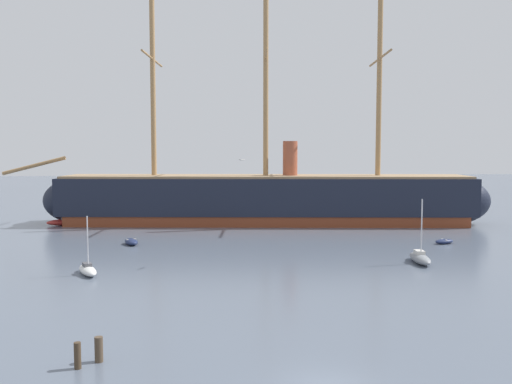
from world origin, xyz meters
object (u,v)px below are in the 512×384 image
Objects in this scene: sailboat_mid_left at (88,270)px; mooring_piling_left_pair at (99,349)px; dinghy_alongside_bow at (131,242)px; mooring_piling_nearest at (78,356)px; seagull_in_flight at (242,160)px; sailboat_mid_right at (420,258)px; sailboat_far_left at (64,222)px; dinghy_alongside_stern at (444,241)px; tall_ship at (266,198)px.

mooring_piling_left_pair is (4.80, -19.79, 0.22)m from sailboat_mid_left.
sailboat_mid_left is 14.69m from dinghy_alongside_bow.
seagull_in_flight is (9.46, 24.29, 9.02)m from mooring_piling_nearest.
sailboat_mid_right is 1.00× the size of sailboat_far_left.
mooring_piling_nearest is at bearing -111.28° from seagull_in_flight.
sailboat_mid_left is 1.61× the size of dinghy_alongside_bow.
mooring_piling_nearest is 1.02× the size of mooring_piling_left_pair.
sailboat_far_left is 4.92× the size of seagull_in_flight.
dinghy_alongside_stern is at bearing 20.10° from seagull_in_flight.
dinghy_alongside_stern is 26.60m from seagull_in_flight.
mooring_piling_nearest is (-14.43, -51.37, -2.99)m from tall_ship.
sailboat_far_left reaches higher than sailboat_mid_left.
tall_ship reaches higher than sailboat_far_left.
tall_ship reaches higher than sailboat_mid_right.
mooring_piling_nearest is 1.17m from mooring_piling_left_pair.
seagull_in_flight is at bearing -159.90° from dinghy_alongside_stern.
seagull_in_flight is (13.40, 3.70, 9.25)m from sailboat_mid_left.
sailboat_mid_left is at bearing 100.84° from mooring_piling_nearest.
dinghy_alongside_bow is 1.27× the size of dinghy_alongside_stern.
sailboat_mid_right is (11.66, -28.56, -3.14)m from tall_ship.
sailboat_mid_left reaches higher than mooring_piling_left_pair.
tall_ship is 53.02× the size of mooring_piling_nearest.
mooring_piling_nearest is at bearing -137.14° from mooring_piling_left_pair.
tall_ship is 53.44m from mooring_piling_nearest.
sailboat_far_left reaches higher than mooring_piling_nearest.
tall_ship is 56.72× the size of seagull_in_flight.
sailboat_far_left is 4.60× the size of mooring_piling_nearest.
dinghy_alongside_bow is at bearing 137.20° from seagull_in_flight.
sailboat_mid_left is at bearing 103.64° from mooring_piling_left_pair.
dinghy_alongside_stern is (35.13, -2.35, -0.07)m from dinghy_alongside_bow.
sailboat_mid_left is 0.84× the size of sailboat_far_left.
tall_ship is 22.15× the size of dinghy_alongside_bow.
sailboat_mid_left reaches higher than mooring_piling_nearest.
sailboat_far_left is (-39.97, 28.97, -0.00)m from sailboat_mid_right.
dinghy_alongside_stern is 1.88× the size of mooring_piling_nearest.
seagull_in_flight is (11.77, -10.90, 9.33)m from dinghy_alongside_bow.
tall_ship is at bearing 79.60° from seagull_in_flight.
tall_ship is 54.14× the size of mooring_piling_left_pair.
sailboat_mid_right is at bearing -123.87° from dinghy_alongside_stern.
dinghy_alongside_stern is 46.43m from mooring_piling_nearest.
sailboat_mid_right is at bearing 41.16° from mooring_piling_nearest.
dinghy_alongside_bow is at bearing 156.45° from sailboat_mid_right.
tall_ship is at bearing 44.02° from dinghy_alongside_bow.
mooring_piling_left_pair is at bearing 42.86° from mooring_piling_nearest.
seagull_in_flight is at bearing -49.66° from sailboat_far_left.
dinghy_alongside_bow is 0.52× the size of sailboat_far_left.
mooring_piling_left_pair is (14.74, -50.97, 0.14)m from sailboat_far_left.
tall_ship is at bearing 74.31° from mooring_piling_nearest.
sailboat_mid_right is 49.36m from sailboat_far_left.
sailboat_mid_left is 4.12× the size of seagull_in_flight.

